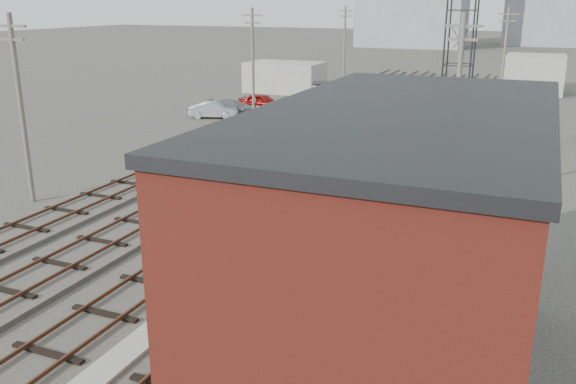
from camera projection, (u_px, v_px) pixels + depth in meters
The scene contains 20 objects.
ground at pixel (432, 101), 60.74m from camera, with size 320.00×320.00×0.00m, color #282621.
track_right at pixel (414, 146), 41.31m from camera, with size 3.20×90.00×0.39m.
track_mid_right at pixel (357, 141), 42.79m from camera, with size 3.20×90.00×0.39m.
track_mid_left at pixel (304, 136), 44.27m from camera, with size 3.20×90.00×0.39m.
track_left at pixel (255, 132), 45.75m from camera, with size 3.20×90.00×0.39m.
platform_curb at pixel (198, 298), 20.06m from camera, with size 0.90×28.00×0.26m, color gray.
brick_building at pixel (400, 255), 14.66m from camera, with size 6.54×12.20×7.22m.
lattice_tower at pixel (460, 38), 34.47m from camera, with size 1.60×1.60×15.00m.
utility_pole_left_a at pixel (21, 105), 28.75m from camera, with size 1.80×0.24×9.00m.
utility_pole_left_b at pixel (253, 60), 50.74m from camera, with size 1.80×0.24×9.00m.
utility_pole_left_c at pixel (345, 42), 72.72m from camera, with size 1.80×0.24×9.00m.
utility_pole_right_a at pixel (457, 105), 28.75m from camera, with size 1.80×0.24×9.00m.
utility_pole_right_b at pixel (504, 55), 55.14m from camera, with size 1.80×0.24×9.00m.
shed_left at pixel (285, 77), 66.18m from camera, with size 8.00×5.00×3.20m, color gray.
shed_right at pixel (534, 74), 65.60m from camera, with size 6.00×6.00×4.00m, color gray.
switch_stand at pixel (234, 202), 28.03m from camera, with size 0.39×0.39×1.38m.
site_trailer at pixel (343, 95), 56.16m from camera, with size 6.01×3.87×2.34m.
car_red at pixel (262, 102), 55.29m from camera, with size 1.75×4.34×1.48m, color maroon.
car_silver at pixel (214, 110), 51.57m from camera, with size 1.41×4.05×1.34m, color #969A9D.
car_grey at pixel (233, 107), 53.12m from camera, with size 1.83×4.49×1.30m, color slate.
Camera 1 is at (10.26, -1.52, 9.47)m, focal length 38.00 mm.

